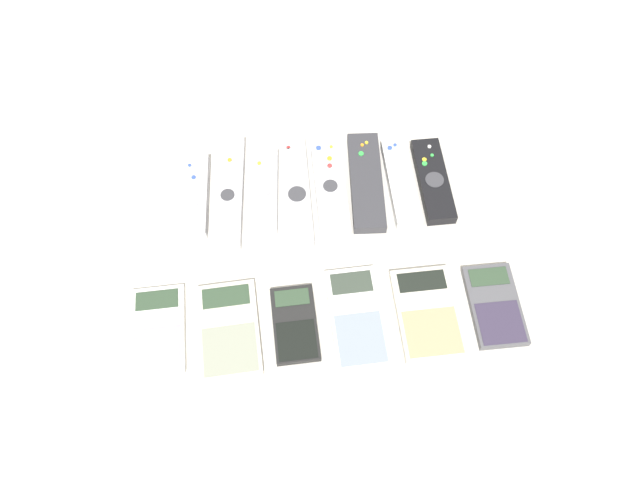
{
  "coord_description": "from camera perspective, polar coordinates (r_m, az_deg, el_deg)",
  "views": [
    {
      "loc": [
        -0.04,
        -0.44,
        0.85
      ],
      "look_at": [
        0.0,
        0.03,
        0.01
      ],
      "focal_mm": 35.0,
      "sensor_mm": 36.0,
      "label": 1
    }
  ],
  "objects": [
    {
      "name": "calculator_0",
      "position": [
        0.94,
        -14.63,
        -7.96
      ],
      "size": [
        0.08,
        0.14,
        0.01
      ],
      "rotation": [
        0.0,
        0.0,
        0.04
      ],
      "color": "silver",
      "rests_on": "ground_plane"
    },
    {
      "name": "remote_0",
      "position": [
        1.03,
        -11.41,
        4.02
      ],
      "size": [
        0.05,
        0.15,
        0.02
      ],
      "rotation": [
        0.0,
        0.0,
        -0.02
      ],
      "color": "silver",
      "rests_on": "ground_plane"
    },
    {
      "name": "calculator_1",
      "position": [
        0.92,
        -8.34,
        -8.07
      ],
      "size": [
        0.1,
        0.15,
        0.01
      ],
      "rotation": [
        0.0,
        0.0,
        0.06
      ],
      "color": "beige",
      "rests_on": "ground_plane"
    },
    {
      "name": "remote_6",
      "position": [
        1.03,
        7.4,
        5.19
      ],
      "size": [
        0.05,
        0.17,
        0.02
      ],
      "rotation": [
        0.0,
        0.0,
        0.03
      ],
      "color": "white",
      "rests_on": "ground_plane"
    },
    {
      "name": "calculator_4",
      "position": [
        0.93,
        9.78,
        -6.59
      ],
      "size": [
        0.09,
        0.14,
        0.02
      ],
      "rotation": [
        0.0,
        0.0,
        0.03
      ],
      "color": "beige",
      "rests_on": "ground_plane"
    },
    {
      "name": "calculator_2",
      "position": [
        0.91,
        -2.31,
        -7.68
      ],
      "size": [
        0.07,
        0.12,
        0.01
      ],
      "rotation": [
        0.0,
        0.0,
        0.04
      ],
      "color": "black",
      "rests_on": "ground_plane"
    },
    {
      "name": "remote_7",
      "position": [
        1.05,
        10.28,
        5.37
      ],
      "size": [
        0.05,
        0.16,
        0.02
      ],
      "rotation": [
        0.0,
        0.0,
        0.02
      ],
      "color": "black",
      "rests_on": "ground_plane"
    },
    {
      "name": "remote_3",
      "position": [
        1.01,
        -2.15,
        4.57
      ],
      "size": [
        0.04,
        0.21,
        0.03
      ],
      "rotation": [
        0.0,
        0.0,
        0.01
      ],
      "color": "#B7B7BC",
      "rests_on": "ground_plane"
    },
    {
      "name": "calculator_5",
      "position": [
        0.96,
        15.68,
        -5.76
      ],
      "size": [
        0.08,
        0.13,
        0.01
      ],
      "rotation": [
        0.0,
        0.0,
        0.02
      ],
      "color": "#4C4C51",
      "rests_on": "ground_plane"
    },
    {
      "name": "calculator_3",
      "position": [
        0.92,
        3.37,
        -7.02
      ],
      "size": [
        0.08,
        0.16,
        0.01
      ],
      "rotation": [
        0.0,
        0.0,
        0.05
      ],
      "color": "silver",
      "rests_on": "ground_plane"
    },
    {
      "name": "remote_4",
      "position": [
        1.02,
        0.91,
        4.99
      ],
      "size": [
        0.05,
        0.18,
        0.02
      ],
      "rotation": [
        0.0,
        0.0,
        0.01
      ],
      "color": "silver",
      "rests_on": "ground_plane"
    },
    {
      "name": "remote_5",
      "position": [
        1.03,
        4.24,
        5.35
      ],
      "size": [
        0.06,
        0.19,
        0.02
      ],
      "rotation": [
        0.0,
        0.0,
        -0.04
      ],
      "color": "#333338",
      "rests_on": "ground_plane"
    },
    {
      "name": "remote_1",
      "position": [
        1.03,
        -8.36,
        4.43
      ],
      "size": [
        0.06,
        0.21,
        0.02
      ],
      "rotation": [
        0.0,
        0.0,
        -0.05
      ],
      "color": "#B7B7BC",
      "rests_on": "ground_plane"
    },
    {
      "name": "ground_plane",
      "position": [
        0.96,
        0.14,
        -1.92
      ],
      "size": [
        3.0,
        3.0,
        0.0
      ],
      "primitive_type": "plane",
      "color": "beige"
    },
    {
      "name": "remote_2",
      "position": [
        1.02,
        -5.2,
        4.56
      ],
      "size": [
        0.05,
        0.16,
        0.02
      ],
      "rotation": [
        0.0,
        0.0,
        -0.05
      ],
      "color": "#B7B7BC",
      "rests_on": "ground_plane"
    }
  ]
}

